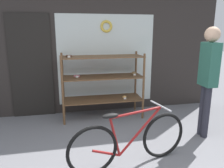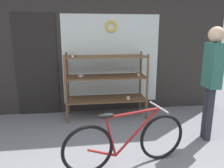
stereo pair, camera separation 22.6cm
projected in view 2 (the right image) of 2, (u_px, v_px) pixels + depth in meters
The scene contains 4 objects.
storefront_facade at pixel (100, 40), 4.65m from camera, with size 5.50×0.13×3.20m.
display_case at pixel (106, 79), 4.43m from camera, with size 1.63×0.57×1.33m.
bicycle at pixel (126, 141), 2.84m from camera, with size 1.68×0.50×0.79m.
pedestrian at pixel (212, 74), 3.42m from camera, with size 0.24×0.33×1.82m.
Camera 2 is at (-0.42, -2.12, 1.75)m, focal length 35.00 mm.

